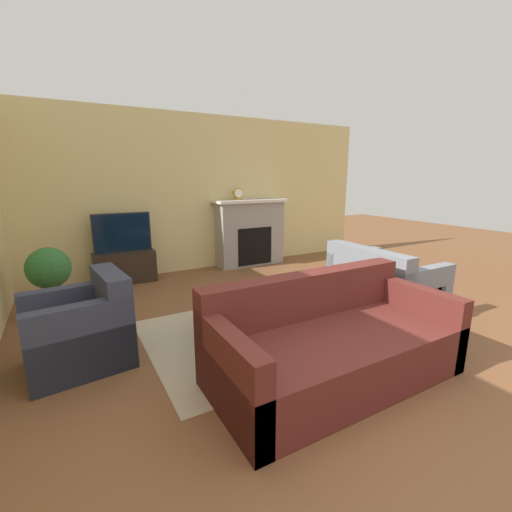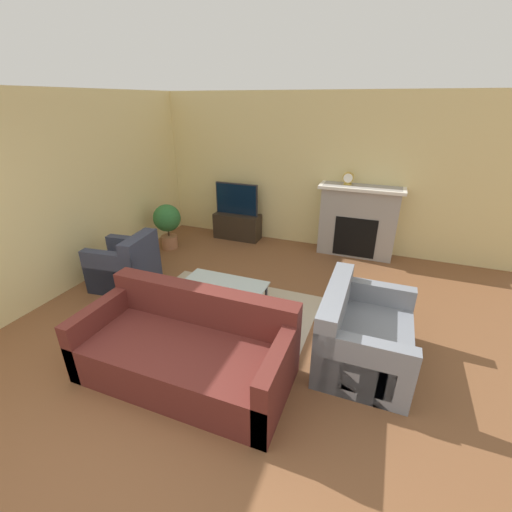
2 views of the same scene
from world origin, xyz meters
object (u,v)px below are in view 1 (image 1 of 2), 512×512
Objects in this scene: tv at (122,233)px; potted_plant at (49,273)px; armchair_by_window at (82,332)px; coffee_table at (255,298)px; couch_sectional at (331,344)px; mantel_clock at (238,194)px; couch_loveseat at (382,286)px.

tv is 1.02× the size of potted_plant.
armchair_by_window reaches higher than coffee_table.
mantel_clock is (0.97, 3.66, 1.06)m from couch_sectional.
armchair_by_window is at bearing -138.78° from mantel_clock.
mantel_clock reaches higher than coffee_table.
armchair_by_window is at bearing -107.19° from tv.
mantel_clock reaches higher than armchair_by_window.
mantel_clock is (2.04, 0.06, 0.54)m from tv.
tv is 3.86m from couch_loveseat.
potted_plant is (-2.06, 2.68, 0.23)m from couch_sectional.
tv is at bearing 44.00° from couch_loveseat.
couch_sectional and couch_loveseat have the same top height.
mantel_clock is (2.77, 2.43, 1.05)m from armchair_by_window.
potted_plant is at bearing 63.22° from couch_loveseat.
mantel_clock is at bearing 1.72° from tv.
potted_plant is 3.29m from mantel_clock.
armchair_by_window is (-0.73, -2.37, -0.50)m from tv.
tv reaches higher than potted_plant.
couch_loveseat is 1.37× the size of armchair_by_window.
tv reaches higher than coffee_table.
couch_loveseat is (1.59, 0.84, 0.01)m from couch_sectional.
couch_loveseat is at bearing -46.00° from tv.
potted_plant is at bearing 127.48° from couch_sectional.
potted_plant is (-3.65, 1.84, 0.23)m from couch_loveseat.
coffee_table is (0.92, -2.56, -0.42)m from tv.
couch_sectional is 3.93m from mantel_clock.
armchair_by_window is 4.21× the size of mantel_clock.
tv reaches higher than couch_loveseat.
tv is 2.11m from mantel_clock.
couch_sectional is 1.80m from couch_loveseat.
couch_sectional is 3.39m from potted_plant.
couch_sectional is 1.69× the size of couch_loveseat.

